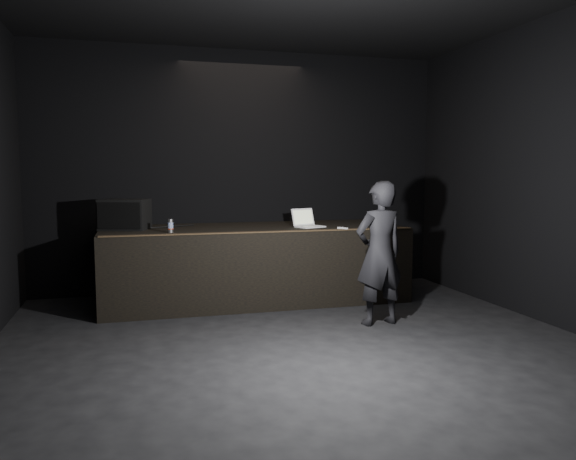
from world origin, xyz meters
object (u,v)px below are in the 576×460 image
(laptop, at_px, (307,222))
(stage_monitor, at_px, (125,214))
(stage_riser, at_px, (253,263))
(person, at_px, (379,253))
(beer_can, at_px, (170,226))

(laptop, bearing_deg, stage_monitor, 151.28)
(stage_riser, relative_size, stage_monitor, 5.80)
(person, bearing_deg, beer_can, -35.59)
(laptop, distance_m, beer_can, 1.84)
(laptop, bearing_deg, beer_can, 165.88)
(stage_monitor, bearing_deg, person, -12.41)
(beer_can, bearing_deg, person, -27.50)
(stage_riser, distance_m, person, 1.99)
(stage_riser, height_order, stage_monitor, stage_monitor)
(beer_can, bearing_deg, stage_riser, 21.54)
(person, bearing_deg, laptop, -81.45)
(stage_riser, xyz_separation_m, laptop, (0.70, -0.21, 0.56))
(laptop, bearing_deg, person, -94.94)
(beer_can, relative_size, person, 0.10)
(stage_riser, distance_m, laptop, 0.92)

